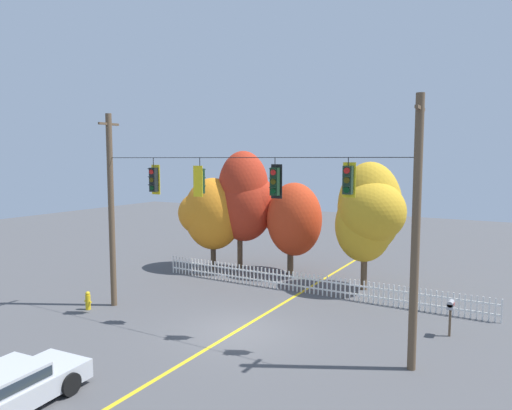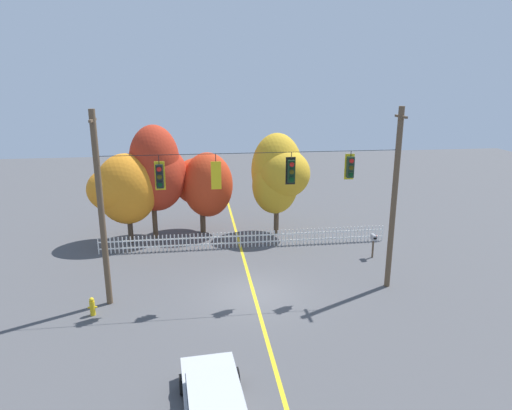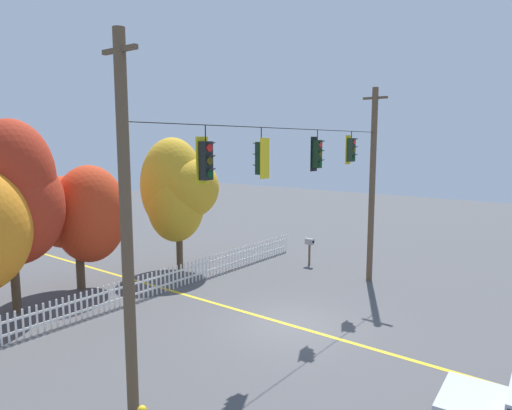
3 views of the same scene
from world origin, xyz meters
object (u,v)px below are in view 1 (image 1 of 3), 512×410
Objects in this scene: roadside_mailbox at (451,307)px; fire_hydrant at (88,301)px; autumn_maple_mid at (245,199)px; parked_car at (2,391)px; traffic_signal_westbound_side at (275,181)px; autumn_oak_far_east at (292,218)px; autumn_maple_far_west at (369,214)px; traffic_signal_southbound_primary at (200,181)px; autumn_maple_near_fence at (211,214)px; traffic_signal_northbound_secondary at (154,180)px; traffic_signal_eastbound_side at (348,180)px.

fire_hydrant is at bearing -162.24° from roadside_mailbox.
autumn_maple_mid reaches higher than parked_car.
roadside_mailbox is at bearing -23.43° from autumn_maple_mid.
traffic_signal_westbound_side is 10.19m from parked_car.
autumn_oak_far_east is 4.77m from autumn_maple_far_west.
traffic_signal_southbound_primary is 0.28× the size of autumn_maple_near_fence.
traffic_signal_northbound_secondary is 1.04× the size of traffic_signal_westbound_side.
traffic_signal_southbound_primary is (2.36, -0.02, 0.00)m from traffic_signal_northbound_secondary.
autumn_maple_near_fence is at bearing -178.16° from autumn_maple_far_west.
traffic_signal_southbound_primary is at bearing -57.18° from autumn_maple_near_fence.
traffic_signal_northbound_secondary and traffic_signal_eastbound_side have the same top height.
traffic_signal_southbound_primary is 9.79m from autumn_maple_near_fence.
autumn_oak_far_east is 17.29m from parked_car.
traffic_signal_northbound_secondary is 0.33× the size of parked_car.
traffic_signal_southbound_primary is at bearing 10.41° from fire_hydrant.
traffic_signal_northbound_secondary and traffic_signal_southbound_primary have the same top height.
traffic_signal_eastbound_side is 0.19× the size of autumn_maple_mid.
autumn_maple_near_fence is at bearing -158.74° from autumn_maple_mid.
autumn_maple_far_west is at bearing 83.17° from traffic_signal_westbound_side.
traffic_signal_southbound_primary and traffic_signal_westbound_side have the same top height.
traffic_signal_northbound_secondary is at bearing 179.53° from traffic_signal_southbound_primary.
autumn_maple_mid is at bearing 77.31° from fire_hydrant.
traffic_signal_southbound_primary is 3.27m from traffic_signal_westbound_side.
parked_car is 8.42m from fire_hydrant.
roadside_mailbox is (8.77, 3.54, -4.60)m from traffic_signal_southbound_primary.
traffic_signal_southbound_primary is at bearing -69.87° from autumn_maple_mid.
autumn_oak_far_east reaches higher than parked_car.
autumn_maple_near_fence is 4.92m from autumn_oak_far_east.
autumn_maple_mid is (1.94, 0.76, 0.90)m from autumn_maple_near_fence.
parked_car is at bearing -115.87° from traffic_signal_westbound_side.
autumn_maple_mid is 17.21m from parked_car.
traffic_signal_southbound_primary is at bearing -179.66° from traffic_signal_westbound_side.
fire_hydrant is at bearing -102.69° from autumn_maple_mid.
traffic_signal_northbound_secondary is at bearing -162.43° from roadside_mailbox.
traffic_signal_northbound_secondary reaches higher than roadside_mailbox.
autumn_maple_far_west is at bearing -3.48° from autumn_maple_mid.
autumn_maple_far_west is 7.91× the size of fire_hydrant.
traffic_signal_westbound_side is at bearing -96.83° from autumn_maple_far_west.
traffic_signal_northbound_secondary is at bearing -128.71° from autumn_maple_far_west.
traffic_signal_southbound_primary and traffic_signal_eastbound_side have the same top height.
traffic_signal_eastbound_side is at bearing -55.45° from autumn_oak_far_east.
traffic_signal_southbound_primary is 0.23× the size of autumn_maple_far_west.
traffic_signal_southbound_primary is 9.54m from autumn_oak_far_east.
traffic_signal_southbound_primary is at bearing -117.22° from autumn_maple_far_west.
traffic_signal_southbound_primary is 0.33× the size of parked_car.
traffic_signal_westbound_side reaches higher than parked_car.
traffic_signal_westbound_side is 0.28× the size of autumn_oak_far_east.
traffic_signal_eastbound_side reaches higher than roadside_mailbox.
autumn_maple_near_fence is at bearing 88.43° from fire_hydrant.
traffic_signal_westbound_side is at bearing 6.65° from fire_hydrant.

